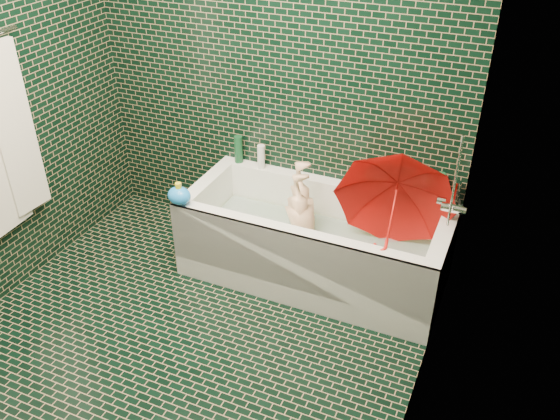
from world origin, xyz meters
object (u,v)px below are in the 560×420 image
at_px(umbrella, 392,214).
at_px(bath_toy, 179,195).
at_px(child, 305,231).
at_px(bathtub, 314,250).
at_px(rubber_duck, 406,192).

distance_m(umbrella, bath_toy, 1.32).
height_order(child, umbrella, umbrella).
xyz_separation_m(bathtub, bath_toy, (-0.79, -0.33, 0.40)).
xyz_separation_m(bathtub, umbrella, (0.49, -0.00, 0.41)).
distance_m(umbrella, rubber_duck, 0.33).
bearing_deg(bathtub, rubber_duck, 33.34).
distance_m(child, rubber_duck, 0.71).
bearing_deg(bath_toy, bathtub, 31.99).
relative_size(child, bath_toy, 5.38).
bearing_deg(bathtub, child, 153.19).
height_order(bathtub, bath_toy, bath_toy).
relative_size(umbrella, bath_toy, 4.14).
xyz_separation_m(umbrella, bath_toy, (-1.28, -0.32, -0.00)).
bearing_deg(bath_toy, child, 37.06).
height_order(child, rubber_duck, rubber_duck).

